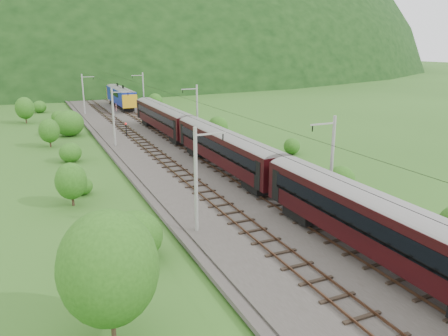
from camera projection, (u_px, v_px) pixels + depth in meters
name	position (u px, v px, depth m)	size (l,w,h in m)	color
ground	(267.00, 221.00, 35.92)	(600.00, 600.00, 0.00)	#2C571B
railbed	(218.00, 185.00, 44.64)	(14.00, 220.00, 0.30)	#38332D
track_left	(197.00, 186.00, 43.63)	(2.40, 220.00, 0.27)	brown
track_right	(239.00, 180.00, 45.53)	(2.40, 220.00, 0.27)	brown
catenary_left	(114.00, 116.00, 60.29)	(2.54, 192.28, 8.00)	gray
catenary_right	(197.00, 110.00, 65.16)	(2.54, 192.28, 8.00)	gray
overhead_wires	(218.00, 117.00, 42.74)	(4.83, 198.00, 0.03)	black
mountain_main	(52.00, 68.00, 263.68)	(504.00, 360.00, 244.00)	black
train	(283.00, 170.00, 37.40)	(3.05, 146.41, 5.31)	black
hazard_post_near	(114.00, 108.00, 92.15)	(0.17, 0.17, 1.62)	red
hazard_post_far	(116.00, 107.00, 92.77)	(0.18, 0.18, 1.66)	red
signal	(126.00, 129.00, 67.00)	(0.24, 0.24, 2.13)	black
vegetation_left	(82.00, 182.00, 36.89)	(10.09, 141.72, 6.96)	#245216
vegetation_right	(290.00, 155.00, 51.72)	(7.59, 109.60, 3.08)	#245216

